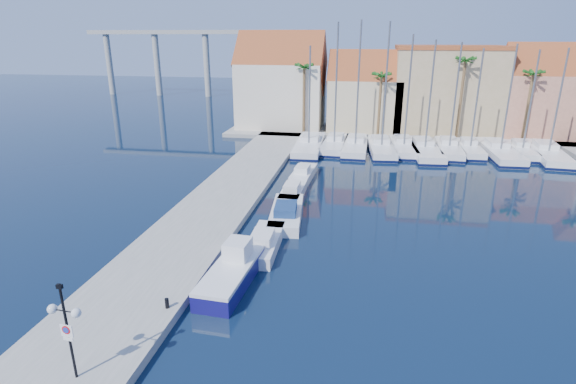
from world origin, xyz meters
name	(u,v)px	position (x,y,z in m)	size (l,w,h in m)	color
ground	(301,324)	(0.00, 0.00, 0.00)	(260.00, 260.00, 0.00)	black
quay_west	(215,208)	(-9.00, 13.50, 0.25)	(6.00, 77.00, 0.50)	gray
shore_north	(419,131)	(10.00, 48.00, 0.25)	(54.00, 16.00, 0.50)	gray
lamp_post	(65,318)	(-8.09, -5.66, 3.24)	(1.42, 0.45, 4.17)	black
bollard	(167,303)	(-6.60, -0.56, 0.75)	(0.20, 0.20, 0.51)	black
fishing_boat	(232,272)	(-4.38, 3.06, 0.71)	(2.42, 6.26, 2.15)	#14105E
motorboat_west_0	(264,242)	(-3.57, 7.49, 0.51)	(2.04, 5.90, 1.40)	white
motorboat_west_1	(286,213)	(-3.06, 12.78, 0.51)	(2.96, 7.24, 1.40)	white
motorboat_west_2	(293,192)	(-3.40, 17.70, 0.51)	(1.79, 5.44, 1.40)	white
motorboat_west_3	(303,173)	(-3.29, 23.30, 0.51)	(2.07, 5.71, 1.40)	white
sailboat_0	(309,145)	(-4.29, 35.21, 0.56)	(3.47, 11.94, 12.16)	white
sailboat_1	(335,144)	(-1.26, 36.24, 0.62)	(3.04, 10.00, 14.71)	white
sailboat_2	(355,145)	(1.30, 35.71, 0.61)	(2.98, 10.67, 14.91)	white
sailboat_3	(381,147)	(4.33, 35.54, 0.61)	(3.64, 10.65, 14.72)	white
sailboat_4	(403,146)	(6.99, 36.32, 0.60)	(3.17, 10.01, 13.40)	white
sailboat_5	(424,149)	(9.31, 35.45, 0.57)	(3.80, 11.66, 12.84)	white
sailboat_6	(449,148)	(12.27, 36.44, 0.59)	(3.07, 9.99, 12.59)	white
sailboat_7	(469,148)	(14.65, 36.65, 0.61)	(2.28, 8.44, 11.95)	white
sailboat_8	(499,151)	(17.78, 36.03, 0.57)	(3.38, 11.53, 12.43)	white
sailboat_9	(521,150)	(20.44, 36.79, 0.61)	(2.35, 8.15, 11.83)	white
sailboat_10	(547,153)	(22.96, 36.06, 0.56)	(3.91, 11.63, 12.05)	white
building_0	(282,85)	(-10.00, 47.00, 6.52)	(12.30, 9.00, 13.50)	beige
building_1	(365,95)	(2.00, 47.00, 5.30)	(10.30, 8.00, 11.00)	beige
building_2	(446,89)	(13.00, 48.00, 6.26)	(14.20, 10.20, 11.50)	tan
building_3	(541,95)	(25.00, 47.00, 5.86)	(10.30, 8.00, 12.00)	tan
palm_0	(304,69)	(-6.00, 42.00, 9.08)	(2.60, 2.60, 10.15)	brown
palm_1	(381,78)	(4.00, 42.00, 8.14)	(2.60, 2.60, 9.15)	brown
palm_2	(465,63)	(14.00, 42.00, 10.02)	(2.60, 2.60, 11.15)	brown
palm_3	(533,76)	(22.00, 42.00, 8.61)	(2.60, 2.60, 9.65)	brown
viaduct	(184,50)	(-39.07, 82.00, 10.25)	(48.00, 2.20, 14.45)	#9E9E99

